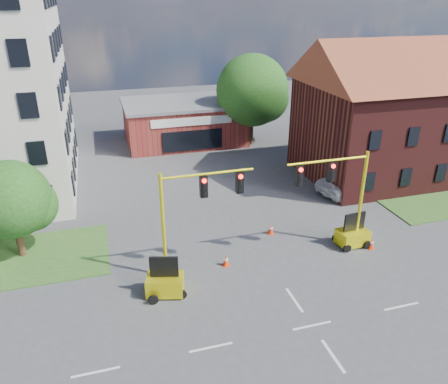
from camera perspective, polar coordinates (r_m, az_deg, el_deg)
The scene contains 15 objects.
ground at distance 22.20m, azimuth 11.43°, elevation -16.73°, with size 120.00×120.00×0.00m, color #404143.
lane_markings at distance 20.37m, azimuth 15.52°, elevation -21.84°, with size 60.00×36.00×0.01m, color silver, non-canonical shape.
brick_shop at distance 46.93m, azimuth -5.25°, elevation 9.17°, with size 12.40×8.40×4.30m.
townhouse_row at distance 41.37m, azimuth 24.65°, elevation 10.39°, with size 21.00×11.00×11.50m.
tree_large at distance 45.27m, azimuth 4.12°, elevation 12.84°, with size 7.60×7.24×9.24m.
tree_nw_front at distance 27.77m, azimuth -25.56°, elevation -1.07°, with size 4.76×4.54×6.04m.
signal_mast_west at distance 23.42m, azimuth -4.06°, elevation -2.33°, with size 5.30×0.60×6.20m.
signal_mast_east at distance 26.44m, azimuth 14.68°, elevation 0.14°, with size 5.30×0.60×6.20m.
trailer_west at distance 23.49m, azimuth -7.71°, elevation -11.68°, with size 2.17×1.73×2.17m.
trailer_east at distance 28.57m, azimuth 16.44°, elevation -5.48°, with size 1.99×1.42×2.14m.
cone_a at distance 25.62m, azimuth 0.25°, elevation -8.95°, with size 0.40×0.40×0.70m.
cone_b at distance 28.96m, azimuth 6.14°, elevation -4.85°, with size 0.40×0.40×0.70m.
cone_c at distance 28.72m, azimuth 18.68°, elevation -6.40°, with size 0.40×0.40×0.70m.
cone_d at distance 29.54m, azimuth 16.92°, elevation -5.25°, with size 0.40×0.40×0.70m.
pickup_white at distance 36.01m, azimuth 16.43°, elevation 1.19°, with size 2.76×5.98×1.66m, color white.
Camera 1 is at (-8.65, -14.48, 14.44)m, focal length 35.00 mm.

